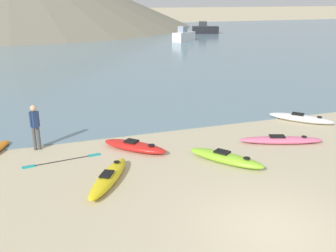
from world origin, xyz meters
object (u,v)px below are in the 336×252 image
kayak_on_sand_0 (109,177)px  loose_paddle (63,161)px  kayak_on_sand_2 (281,140)px  moored_boat_0 (184,36)px  kayak_on_sand_4 (301,118)px  kayak_on_sand_5 (135,146)px  kayak_on_sand_6 (226,158)px  person_near_waterline (35,124)px  moored_boat_1 (205,29)px

kayak_on_sand_0 → loose_paddle: (-1.22, 2.24, -0.16)m
kayak_on_sand_2 → moored_boat_0: (10.16, 36.11, 0.60)m
kayak_on_sand_2 → loose_paddle: size_ratio=1.20×
kayak_on_sand_4 → moored_boat_0: 34.82m
kayak_on_sand_0 → kayak_on_sand_2: (7.19, 1.15, -0.03)m
kayak_on_sand_5 → kayak_on_sand_6: 3.51m
kayak_on_sand_2 → person_near_waterline: 9.60m
kayak_on_sand_4 → person_near_waterline: bearing=177.9°
kayak_on_sand_4 → kayak_on_sand_5: (-8.29, -0.91, -0.00)m
person_near_waterline → moored_boat_0: (19.38, 33.55, -0.27)m
moored_boat_1 → kayak_on_sand_0: bearing=-117.9°
kayak_on_sand_0 → kayak_on_sand_6: (4.22, 0.18, 0.01)m
moored_boat_0 → moored_boat_1: 12.05m
kayak_on_sand_5 → moored_boat_0: (15.88, 34.89, 0.57)m
moored_boat_1 → loose_paddle: bearing=-120.3°
kayak_on_sand_2 → kayak_on_sand_5: size_ratio=1.37×
kayak_on_sand_5 → moored_boat_0: size_ratio=0.66×
person_near_waterline → loose_paddle: person_near_waterline is taller
kayak_on_sand_4 → kayak_on_sand_6: size_ratio=0.95×
person_near_waterline → moored_boat_1: 50.71m
kayak_on_sand_0 → kayak_on_sand_5: (1.48, 2.38, -0.00)m
kayak_on_sand_2 → kayak_on_sand_6: (-2.98, -0.97, 0.03)m
kayak_on_sand_0 → moored_boat_1: 52.92m
kayak_on_sand_2 → kayak_on_sand_6: kayak_on_sand_6 is taller
kayak_on_sand_4 → person_near_waterline: (-11.79, 0.43, 0.84)m
loose_paddle → kayak_on_sand_5: bearing=2.9°
loose_paddle → kayak_on_sand_0: bearing=-61.4°
moored_boat_0 → loose_paddle: moored_boat_0 is taller
kayak_on_sand_2 → moored_boat_1: bearing=68.9°
kayak_on_sand_0 → kayak_on_sand_4: size_ratio=1.11×
kayak_on_sand_0 → moored_boat_0: size_ratio=0.79×
kayak_on_sand_0 → kayak_on_sand_5: size_ratio=1.20×
kayak_on_sand_4 → moored_boat_1: 46.00m
kayak_on_sand_5 → moored_boat_0: 38.34m
moored_boat_0 → moored_boat_1: bearing=52.1°
person_near_waterline → kayak_on_sand_5: bearing=-20.9°
kayak_on_sand_6 → person_near_waterline: 7.22m
kayak_on_sand_2 → moored_boat_1: moored_boat_1 is taller
kayak_on_sand_6 → moored_boat_1: 50.92m
kayak_on_sand_4 → moored_boat_0: bearing=77.4°
kayak_on_sand_0 → kayak_on_sand_4: (9.77, 3.28, 0.00)m
moored_boat_1 → person_near_waterline: bearing=-121.9°
kayak_on_sand_4 → moored_boat_1: size_ratio=0.58×
moored_boat_0 → kayak_on_sand_5: bearing=-114.5°
moored_boat_0 → person_near_waterline: bearing=-120.0°
kayak_on_sand_2 → moored_boat_0: bearing=74.3°
kayak_on_sand_2 → person_near_waterline: size_ratio=1.88×
kayak_on_sand_6 → loose_paddle: bearing=159.2°
kayak_on_sand_0 → moored_boat_1: bearing=62.1°
kayak_on_sand_0 → moored_boat_1: moored_boat_1 is taller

